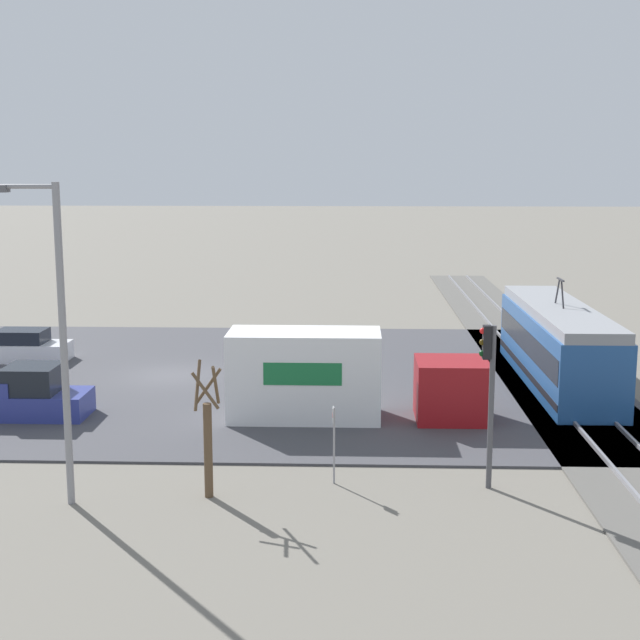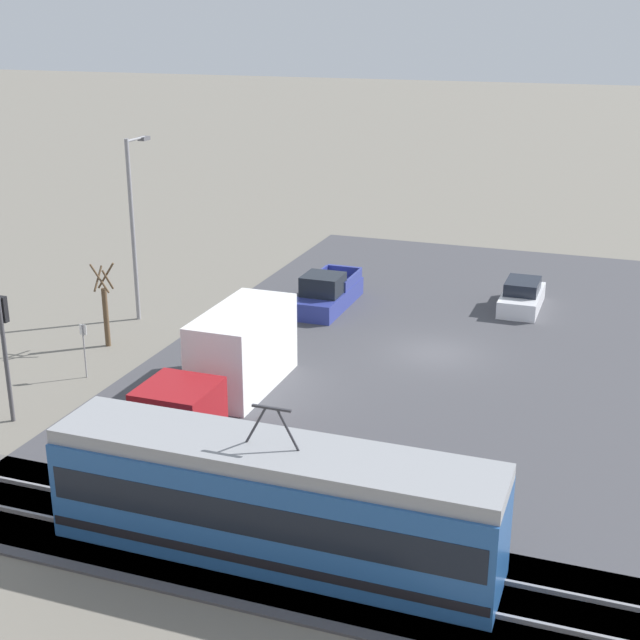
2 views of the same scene
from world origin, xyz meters
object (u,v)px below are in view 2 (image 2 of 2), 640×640
Objects in this scene: street_tree at (105,309)px; traffic_light_pole at (5,341)px; pickup_truck at (327,294)px; street_lamp_near_crossing at (134,218)px; no_parking_sign at (84,345)px; light_rail_tram at (273,502)px; box_truck at (229,363)px; sedan_car_0 at (522,297)px.

traffic_light_pole is at bearing 97.23° from street_tree.
pickup_truck is 1.16× the size of traffic_light_pole.
street_lamp_near_crossing reaches higher than no_parking_sign.
traffic_light_pole is 0.54× the size of street_lamp_near_crossing.
light_rail_tram is 10.62m from box_truck.
street_lamp_near_crossing is (17.39, 7.58, 4.31)m from sedan_car_0.
street_tree is (16.77, 11.46, 1.06)m from sedan_car_0.
light_rail_tram is at bearing 121.80° from box_truck.
no_parking_sign is at bearing 103.78° from street_lamp_near_crossing.
no_parking_sign is at bearing 61.53° from pickup_truck.
light_rail_tram is 2.62× the size of traffic_light_pole.
box_truck is 8.12m from traffic_light_pole.
light_rail_tram reaches higher than no_parking_sign.
street_tree is at bearing 34.35° from sedan_car_0.
street_tree is 0.44× the size of street_lamp_near_crossing.
light_rail_tram reaches higher than street_tree.
box_truck reaches higher than pickup_truck.
no_parking_sign is (6.53, -0.08, -0.15)m from box_truck.
street_lamp_near_crossing reaches higher than street_tree.
box_truck is at bearing 90.84° from pickup_truck.
traffic_light_pole reaches higher than pickup_truck.
traffic_light_pole is 11.97m from street_lamp_near_crossing.
light_rail_tram reaches higher than box_truck.
pickup_truck is 13.35m from no_parking_sign.
traffic_light_pole is (12.31, -4.74, 1.43)m from light_rail_tram.
box_truck is 8.49m from street_tree.
traffic_light_pole is 4.69m from no_parking_sign.
light_rail_tram is at bearing 130.25° from street_lamp_near_crossing.
street_lamp_near_crossing reaches higher than traffic_light_pole.
street_tree reaches higher than box_truck.
no_parking_sign is (15.59, 14.92, 0.71)m from sedan_car_0.
pickup_truck is at bearing -112.13° from traffic_light_pole.
no_parking_sign is at bearing -92.46° from traffic_light_pole.
traffic_light_pole reaches higher than street_tree.
pickup_truck is at bearing -118.47° from no_parking_sign.
no_parking_sign is at bearing -36.91° from light_rail_tram.
traffic_light_pole reaches higher than sedan_car_0.
street_tree is (13.31, -12.56, 0.07)m from light_rail_tram.
no_parking_sign is at bearing -0.74° from box_truck.
street_tree is (7.71, -3.54, 0.20)m from box_truck.
sedan_car_0 is at bearing -98.21° from light_rail_tram.
light_rail_tram is 24.30m from sedan_car_0.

